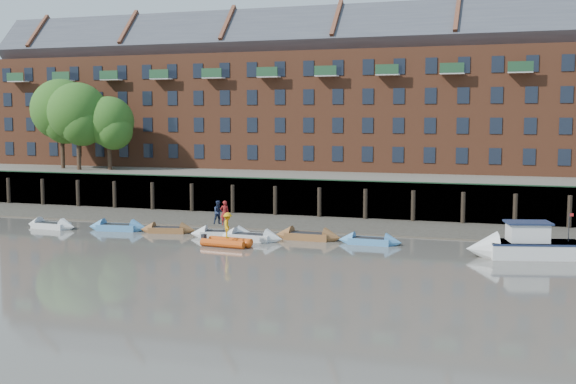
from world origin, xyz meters
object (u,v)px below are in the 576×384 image
at_px(rowboat_2, 168,230).
at_px(person_rower_b, 219,212).
at_px(rowboat_0, 51,225).
at_px(motor_launch, 516,246).
at_px(rowboat_4, 251,237).
at_px(person_rower_a, 225,213).
at_px(rowboat_3, 222,234).
at_px(rowboat_5, 308,236).
at_px(rib_tender, 228,242).
at_px(rowboat_6, 370,241).
at_px(rowboat_1, 118,227).
at_px(person_rib_crew, 228,225).

xyz_separation_m(rowboat_2, person_rower_b, (4.39, -0.57, 1.56)).
xyz_separation_m(rowboat_0, motor_launch, (34.40, -1.02, 0.49)).
relative_size(rowboat_4, person_rower_a, 2.72).
xyz_separation_m(rowboat_2, rowboat_3, (4.73, -0.72, 0.02)).
distance_m(rowboat_5, rib_tender, 6.00).
relative_size(person_rower_a, person_rower_b, 1.02).
bearing_deg(rowboat_5, rowboat_2, -176.10).
relative_size(rowboat_6, person_rower_a, 2.50).
bearing_deg(rowboat_0, rowboat_5, 8.14).
relative_size(rowboat_1, rib_tender, 1.37).
xyz_separation_m(rowboat_2, rib_tender, (6.52, -3.87, 0.04)).
relative_size(rowboat_0, rowboat_5, 0.93).
bearing_deg(person_rib_crew, rowboat_5, -66.83).
distance_m(rowboat_1, rowboat_2, 4.11).
height_order(rib_tender, person_rower_a, person_rower_a).
xyz_separation_m(rowboat_1, rowboat_2, (4.10, 0.22, -0.02)).
relative_size(rowboat_0, rowboat_2, 1.04).
bearing_deg(person_rower_a, rowboat_1, -35.97).
height_order(rowboat_0, rowboat_5, rowboat_5).
xyz_separation_m(person_rower_a, person_rib_crew, (1.56, -3.15, -0.37)).
height_order(rowboat_5, rowboat_6, rowboat_5).
xyz_separation_m(rowboat_2, person_rib_crew, (6.50, -3.94, 1.20)).
distance_m(rowboat_4, rib_tender, 2.60).
xyz_separation_m(rowboat_0, rowboat_5, (20.43, 1.24, 0.02)).
relative_size(rowboat_5, person_rib_crew, 2.88).
bearing_deg(rowboat_5, person_rib_crew, -133.37).
bearing_deg(person_rib_crew, rowboat_3, 7.81).
bearing_deg(rowboat_5, rowboat_1, -175.68).
xyz_separation_m(rowboat_0, rowboat_6, (24.95, 0.73, -0.01)).
bearing_deg(rowboat_0, person_rower_a, 5.32).
bearing_deg(motor_launch, person_rower_b, -18.11).
bearing_deg(rowboat_1, rowboat_5, -4.98).
distance_m(rowboat_3, rowboat_6, 10.65).
height_order(person_rower_a, person_rower_b, person_rower_a).
bearing_deg(rowboat_6, motor_launch, -9.57).
distance_m(person_rower_a, person_rower_b, 0.59).
relative_size(rowboat_5, person_rower_b, 2.85).
bearing_deg(person_rower_a, rib_tender, 84.76).
distance_m(rowboat_4, person_rower_b, 3.26).
relative_size(rowboat_0, rowboat_6, 1.04).
bearing_deg(person_rib_crew, rib_tender, -37.28).
xyz_separation_m(rowboat_1, person_rib_crew, (10.61, -3.73, 1.18)).
height_order(rowboat_4, person_rower_a, person_rower_a).
height_order(rowboat_0, rowboat_2, rowboat_0).
bearing_deg(rowboat_5, motor_launch, -6.76).
bearing_deg(person_rower_b, person_rib_crew, -98.85).
height_order(rowboat_3, rowboat_4, rowboat_4).
bearing_deg(person_rower_a, rowboat_6, 150.80).
height_order(rowboat_5, motor_launch, motor_launch).
height_order(rowboat_1, rowboat_5, rowboat_5).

